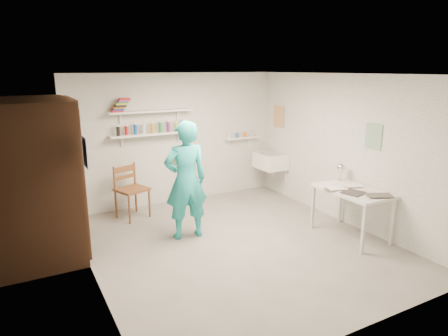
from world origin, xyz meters
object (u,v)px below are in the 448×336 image
belfast_sink (271,161)px  desk_lamp (341,167)px  wooden_chair (132,189)px  work_table (351,213)px  man (186,180)px  wall_clock (178,158)px

belfast_sink → desk_lamp: (0.07, -1.82, 0.26)m
wooden_chair → work_table: (2.66, -2.33, -0.13)m
wooden_chair → work_table: wooden_chair is taller
man → desk_lamp: (2.35, -0.72, 0.08)m
belfast_sink → wall_clock: 2.50m
wooden_chair → desk_lamp: (2.84, -1.89, 0.46)m
wall_clock → wooden_chair: bearing=122.0°
man → wooden_chair: size_ratio=1.76×
work_table → wall_clock: bearing=147.6°
desk_lamp → work_table: bearing=-112.4°
man → work_table: bearing=157.1°
wall_clock → work_table: (2.19, -1.39, -0.81)m
belfast_sink → wooden_chair: size_ratio=0.60×
desk_lamp → wooden_chair: bearing=146.4°
desk_lamp → man: bearing=162.8°
belfast_sink → man: (-2.27, -1.10, 0.18)m
wall_clock → man: bearing=-79.2°
belfast_sink → wooden_chair: wooden_chair is taller
man → work_table: man is taller
belfast_sink → man: bearing=-154.3°
man → belfast_sink: bearing=-148.9°
man → work_table: (2.16, -1.17, -0.51)m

